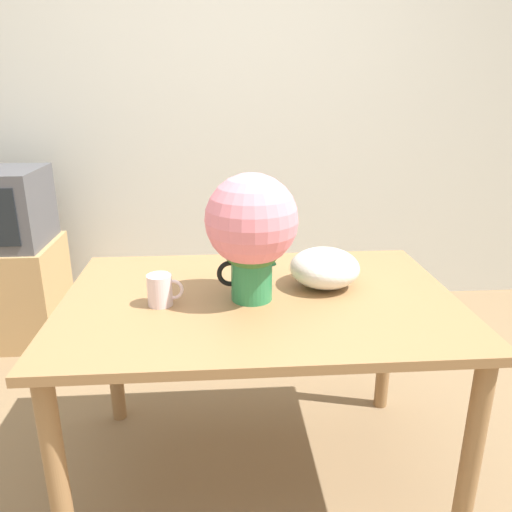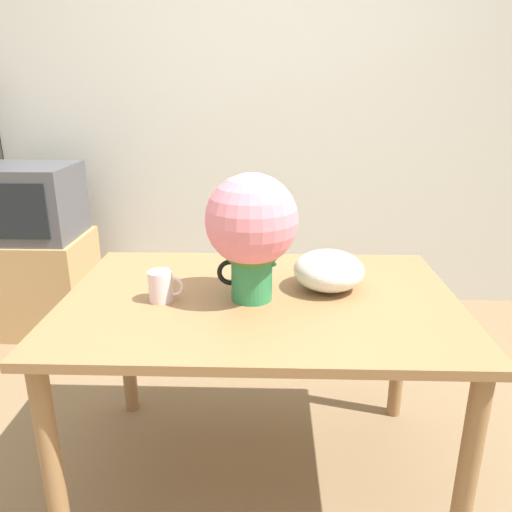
# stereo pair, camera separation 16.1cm
# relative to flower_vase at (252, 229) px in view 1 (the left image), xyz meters

# --- Properties ---
(ground_plane) EXTENTS (12.00, 12.00, 0.00)m
(ground_plane) POSITION_rel_flower_vase_xyz_m (-0.07, -0.13, -0.98)
(ground_plane) COLOR #7F6647
(wall_back) EXTENTS (8.00, 0.05, 2.60)m
(wall_back) POSITION_rel_flower_vase_xyz_m (-0.07, 1.72, 0.32)
(wall_back) COLOR silver
(wall_back) RESTS_ON ground_plane
(table) EXTENTS (1.31, 0.90, 0.74)m
(table) POSITION_rel_flower_vase_xyz_m (0.03, 0.02, -0.34)
(table) COLOR olive
(table) RESTS_ON ground_plane
(flower_vase) EXTENTS (0.30, 0.30, 0.42)m
(flower_vase) POSITION_rel_flower_vase_xyz_m (0.00, 0.00, 0.00)
(flower_vase) COLOR #2D844C
(flower_vase) RESTS_ON table
(coffee_mug) EXTENTS (0.12, 0.08, 0.10)m
(coffee_mug) POSITION_rel_flower_vase_xyz_m (-0.29, -0.03, -0.19)
(coffee_mug) COLOR silver
(coffee_mug) RESTS_ON table
(white_bowl) EXTENTS (0.24, 0.24, 0.14)m
(white_bowl) POSITION_rel_flower_vase_xyz_m (0.26, 0.09, -0.17)
(white_bowl) COLOR silver
(white_bowl) RESTS_ON table
(tv_stand) EXTENTS (0.57, 0.51, 0.57)m
(tv_stand) POSITION_rel_flower_vase_xyz_m (-1.32, 1.23, -0.69)
(tv_stand) COLOR tan
(tv_stand) RESTS_ON ground_plane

